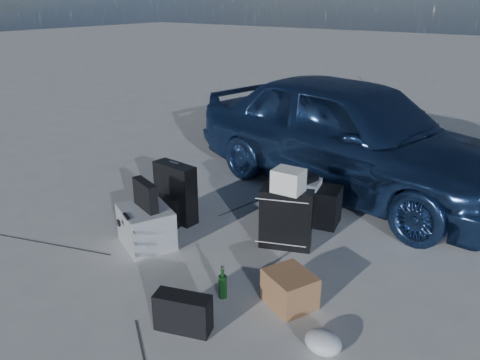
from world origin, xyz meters
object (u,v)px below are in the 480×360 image
object	(u,v)px
duffel_bag	(302,202)
cardboard_box	(290,289)
suitcase_left	(176,192)
green_bottle	(223,283)
car	(350,134)
pelican_case	(146,227)
suitcase_right	(286,219)
briefcase	(162,211)

from	to	relation	value
duffel_bag	cardboard_box	xyz separation A→B (m)	(0.65, -1.37, -0.06)
suitcase_left	green_bottle	xyz separation A→B (m)	(1.26, -0.82, -0.18)
car	cardboard_box	bearing A→B (deg)	-153.86
pelican_case	suitcase_right	xyz separation A→B (m)	(1.11, 0.74, 0.10)
suitcase_left	duffel_bag	distance (m)	1.35
suitcase_right	pelican_case	bearing A→B (deg)	-168.15
suitcase_left	green_bottle	size ratio (longest dim) A/B	2.37
briefcase	suitcase_left	world-z (taller)	suitcase_left
briefcase	suitcase_left	xyz separation A→B (m)	(0.04, 0.18, 0.16)
cardboard_box	green_bottle	world-z (taller)	cardboard_box
suitcase_left	cardboard_box	world-z (taller)	suitcase_left
suitcase_left	cardboard_box	xyz separation A→B (m)	(1.74, -0.58, -0.18)
car	pelican_case	size ratio (longest dim) A/B	7.81
pelican_case	suitcase_right	size ratio (longest dim) A/B	0.89
pelican_case	cardboard_box	distance (m)	1.60
pelican_case	green_bottle	world-z (taller)	pelican_case
suitcase_right	car	bearing A→B (deg)	73.16
suitcase_right	duffel_bag	xyz separation A→B (m)	(-0.16, 0.61, -0.09)
car	green_bottle	bearing A→B (deg)	-164.81
suitcase_left	cardboard_box	bearing A→B (deg)	-14.44
pelican_case	duffel_bag	bearing A→B (deg)	79.82
pelican_case	green_bottle	distance (m)	1.15
suitcase_left	pelican_case	bearing A→B (deg)	-72.15
car	briefcase	size ratio (longest dim) A/B	9.95
briefcase	duffel_bag	bearing A→B (deg)	27.30
suitcase_left	car	bearing A→B (deg)	64.34
pelican_case	green_bottle	xyz separation A→B (m)	(1.12, -0.25, -0.06)
pelican_case	suitcase_left	bearing A→B (deg)	128.51
suitcase_right	suitcase_left	bearing A→B (deg)	166.01
briefcase	cardboard_box	size ratio (longest dim) A/B	1.14
briefcase	green_bottle	xyz separation A→B (m)	(1.31, -0.64, -0.03)
briefcase	cardboard_box	world-z (taller)	briefcase
car	pelican_case	distance (m)	2.71
briefcase	green_bottle	world-z (taller)	briefcase
suitcase_left	briefcase	bearing A→B (deg)	-98.76
car	cardboard_box	distance (m)	2.64
car	suitcase_right	bearing A→B (deg)	-163.22
duffel_bag	car	bearing A→B (deg)	76.92
green_bottle	duffel_bag	bearing A→B (deg)	96.31
cardboard_box	pelican_case	bearing A→B (deg)	179.52
suitcase_left	duffel_bag	xyz separation A→B (m)	(1.09, 0.79, -0.12)
briefcase	cardboard_box	distance (m)	1.83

